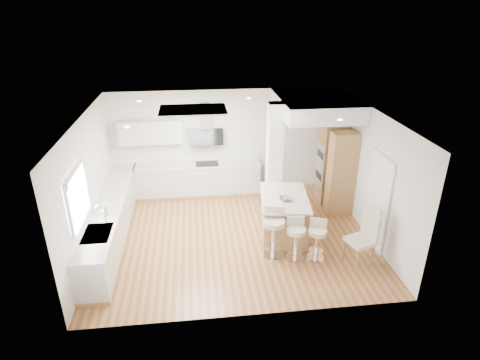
{
  "coord_description": "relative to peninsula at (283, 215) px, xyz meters",
  "views": [
    {
      "loc": [
        -0.79,
        -7.7,
        4.92
      ],
      "look_at": [
        0.17,
        0.4,
        1.21
      ],
      "focal_mm": 30.0,
      "sensor_mm": 36.0,
      "label": 1
    }
  ],
  "objects": [
    {
      "name": "bar_stool_c",
      "position": [
        0.47,
        -1.02,
        0.02
      ],
      "size": [
        0.51,
        0.51,
        0.88
      ],
      "rotation": [
        0.0,
        0.0,
        -0.35
      ],
      "color": "white",
      "rests_on": "ground"
    },
    {
      "name": "oven_column",
      "position": [
        1.57,
        1.25,
        0.57
      ],
      "size": [
        0.63,
        1.21,
        2.1
      ],
      "color": "#AC804A",
      "rests_on": "ground"
    },
    {
      "name": "soffit",
      "position": [
        1.0,
        1.42,
        2.12
      ],
      "size": [
        1.78,
        2.2,
        0.4
      ],
      "color": "white",
      "rests_on": "ground"
    },
    {
      "name": "bar_stool_a",
      "position": [
        -0.39,
        -0.79,
        0.13
      ],
      "size": [
        0.59,
        0.59,
        1.07
      ],
      "rotation": [
        0.0,
        0.0,
        -0.25
      ],
      "color": "white",
      "rests_on": "ground"
    },
    {
      "name": "wall_right",
      "position": [
        1.9,
        0.02,
        0.92
      ],
      "size": [
        0.04,
        5.0,
        2.8
      ],
      "primitive_type": "cube",
      "color": "silver",
      "rests_on": "ground"
    },
    {
      "name": "peninsula",
      "position": [
        0.0,
        0.0,
        0.0
      ],
      "size": [
        1.21,
        1.66,
        1.02
      ],
      "rotation": [
        0.0,
        0.0,
        -0.12
      ],
      "color": "#AC804A",
      "rests_on": "ground"
    },
    {
      "name": "counter_back",
      "position": [
        -2.02,
        2.24,
        0.22
      ],
      "size": [
        3.62,
        0.63,
        2.5
      ],
      "color": "#AC804A",
      "rests_on": "ground"
    },
    {
      "name": "doorway_right",
      "position": [
        1.87,
        -0.58,
        0.52
      ],
      "size": [
        0.05,
        1.0,
        2.1
      ],
      "color": "#413833",
      "rests_on": "ground"
    },
    {
      "name": "wall_left",
      "position": [
        -4.1,
        0.02,
        0.92
      ],
      "size": [
        0.04,
        5.0,
        2.8
      ],
      "primitive_type": "cube",
      "color": "silver",
      "rests_on": "ground"
    },
    {
      "name": "dining_chair",
      "position": [
        1.38,
        -1.23,
        0.2
      ],
      "size": [
        0.63,
        0.63,
        1.27
      ],
      "rotation": [
        0.0,
        0.0,
        0.33
      ],
      "color": "beige",
      "rests_on": "ground"
    },
    {
      "name": "pillar",
      "position": [
        -0.05,
        0.97,
        0.92
      ],
      "size": [
        0.35,
        0.35,
        2.8
      ],
      "color": "white",
      "rests_on": "ground"
    },
    {
      "name": "window_left",
      "position": [
        -4.06,
        -0.88,
        1.22
      ],
      "size": [
        0.06,
        1.28,
        1.07
      ],
      "color": "silver",
      "rests_on": "ground"
    },
    {
      "name": "skylight",
      "position": [
        -1.89,
        0.62,
        2.29
      ],
      "size": [
        4.1,
        2.1,
        0.06
      ],
      "color": "white",
      "rests_on": "ground"
    },
    {
      "name": "wall_back",
      "position": [
        -1.1,
        2.52,
        0.92
      ],
      "size": [
        6.0,
        0.04,
        2.8
      ],
      "primitive_type": "cube",
      "color": "silver",
      "rests_on": "ground"
    },
    {
      "name": "bar_stool_b",
      "position": [
        0.04,
        -0.96,
        0.04
      ],
      "size": [
        0.44,
        0.44,
        0.92
      ],
      "rotation": [
        0.0,
        0.0,
        -0.08
      ],
      "color": "white",
      "rests_on": "ground"
    },
    {
      "name": "ceiling",
      "position": [
        -1.1,
        0.02,
        -0.48
      ],
      "size": [
        6.0,
        5.0,
        0.02
      ],
      "primitive_type": "cube",
      "color": "white",
      "rests_on": "ground"
    },
    {
      "name": "counter_left",
      "position": [
        -3.8,
        0.25,
        -0.02
      ],
      "size": [
        0.63,
        4.5,
        1.35
      ],
      "color": "#AC804A",
      "rests_on": "ground"
    },
    {
      "name": "ground",
      "position": [
        -1.1,
        0.02,
        -0.48
      ],
      "size": [
        6.0,
        6.0,
        0.0
      ],
      "primitive_type": "plane",
      "color": "#9F693B",
      "rests_on": "ground"
    }
  ]
}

